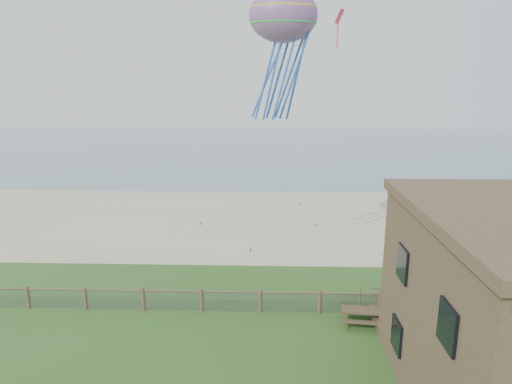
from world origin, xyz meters
TOP-DOWN VIEW (x-y plane):
  - sand_beach at (0.00, 22.00)m, footprint 72.00×20.00m
  - ocean at (0.00, 66.00)m, footprint 160.00×68.00m
  - chainlink_fence at (0.00, 6.00)m, footprint 36.20×0.20m
  - picnic_table at (4.99, 5.00)m, footprint 2.19×1.75m
  - octopus_kite at (1.10, 11.55)m, footprint 4.10×3.23m
  - kite_red at (4.85, 16.35)m, footprint 1.76×1.48m

SIDE VIEW (x-z plane):
  - ocean at x=0.00m, z-range -0.01..0.01m
  - sand_beach at x=0.00m, z-range -0.01..0.01m
  - picnic_table at x=4.99m, z-range 0.00..0.86m
  - chainlink_fence at x=0.00m, z-range -0.07..1.18m
  - octopus_kite at x=1.10m, z-range 9.25..16.84m
  - kite_red at x=4.85m, z-range 13.93..16.09m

